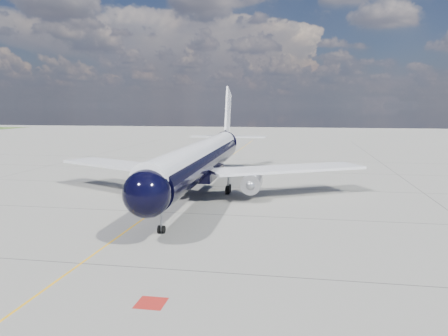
{
  "coord_description": "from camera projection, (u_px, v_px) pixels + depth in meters",
  "views": [
    {
      "loc": [
        14.68,
        -31.68,
        10.77
      ],
      "look_at": [
        6.52,
        14.96,
        4.0
      ],
      "focal_mm": 35.0,
      "sensor_mm": 36.0,
      "label": 1
    }
  ],
  "objects": [
    {
      "name": "ground",
      "position": [
        198.0,
        180.0,
        64.17
      ],
      "size": [
        320.0,
        320.0,
        0.0
      ],
      "primitive_type": "plane",
      "color": "gray",
      "rests_on": "ground"
    },
    {
      "name": "taxiway_centerline",
      "position": [
        190.0,
        186.0,
        59.3
      ],
      "size": [
        0.16,
        160.0,
        0.01
      ],
      "primitive_type": "cube",
      "color": "#F5AB0C",
      "rests_on": "ground"
    },
    {
      "name": "red_marking",
      "position": [
        151.0,
        303.0,
        24.01
      ],
      "size": [
        1.6,
        1.6,
        0.01
      ],
      "primitive_type": "cube",
      "color": "maroon",
      "rests_on": "ground"
    },
    {
      "name": "main_airliner",
      "position": [
        203.0,
        158.0,
        53.75
      ],
      "size": [
        39.8,
        48.36,
        13.99
      ],
      "rotation": [
        0.0,
        0.0,
        0.02
      ],
      "color": "black",
      "rests_on": "ground"
    }
  ]
}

